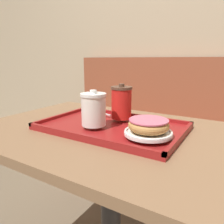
# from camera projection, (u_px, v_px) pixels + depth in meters

# --- Properties ---
(wall_behind) EXTENTS (8.00, 0.05, 2.40)m
(wall_behind) POSITION_uv_depth(u_px,v_px,m) (189.00, 29.00, 1.60)
(wall_behind) COLOR tan
(wall_behind) RESTS_ON ground_plane
(booth_bench) EXTENTS (1.57, 0.44, 1.00)m
(booth_bench) POSITION_uv_depth(u_px,v_px,m) (158.00, 149.00, 1.67)
(booth_bench) COLOR brown
(booth_bench) RESTS_ON ground_plane
(cafe_table) EXTENTS (1.02, 0.67, 0.73)m
(cafe_table) POSITION_uv_depth(u_px,v_px,m) (111.00, 169.00, 0.84)
(cafe_table) COLOR #846042
(cafe_table) RESTS_ON ground_plane
(serving_tray) EXTENTS (0.52, 0.33, 0.02)m
(serving_tray) POSITION_uv_depth(u_px,v_px,m) (112.00, 127.00, 0.81)
(serving_tray) COLOR maroon
(serving_tray) RESTS_ON cafe_table
(coffee_cup_front) EXTENTS (0.09, 0.09, 0.13)m
(coffee_cup_front) POSITION_uv_depth(u_px,v_px,m) (94.00, 109.00, 0.77)
(coffee_cup_front) COLOR white
(coffee_cup_front) RESTS_ON serving_tray
(coffee_cup_rear) EXTENTS (0.08, 0.08, 0.14)m
(coffee_cup_rear) POSITION_uv_depth(u_px,v_px,m) (121.00, 102.00, 0.86)
(coffee_cup_rear) COLOR red
(coffee_cup_rear) RESTS_ON serving_tray
(plate_with_chocolate_donut) EXTENTS (0.15, 0.15, 0.01)m
(plate_with_chocolate_donut) POSITION_uv_depth(u_px,v_px,m) (148.00, 132.00, 0.68)
(plate_with_chocolate_donut) COLOR white
(plate_with_chocolate_donut) RESTS_ON serving_tray
(donut_chocolate_glazed) EXTENTS (0.13, 0.13, 0.04)m
(donut_chocolate_glazed) POSITION_uv_depth(u_px,v_px,m) (149.00, 125.00, 0.67)
(donut_chocolate_glazed) COLOR tan
(donut_chocolate_glazed) RESTS_ON plate_with_chocolate_donut
(spoon) EXTENTS (0.13, 0.06, 0.01)m
(spoon) POSITION_uv_depth(u_px,v_px,m) (96.00, 111.00, 0.98)
(spoon) COLOR silver
(spoon) RESTS_ON serving_tray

